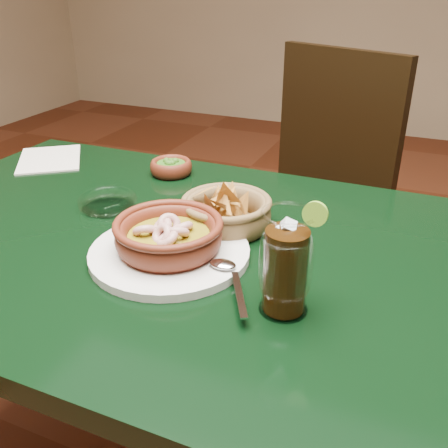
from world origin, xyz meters
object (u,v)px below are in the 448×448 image
at_px(shrimp_plate, 169,240).
at_px(cola_drink, 286,264).
at_px(dining_chair, 306,201).
at_px(dining_table, 163,279).
at_px(chip_basket, 226,212).

bearing_deg(shrimp_plate, cola_drink, -16.81).
bearing_deg(shrimp_plate, dining_chair, 86.02).
distance_m(dining_table, shrimp_plate, 0.16).
relative_size(chip_basket, cola_drink, 1.15).
bearing_deg(chip_basket, dining_chair, 89.22).
xyz_separation_m(dining_table, shrimp_plate, (0.06, -0.06, 0.13)).
height_order(dining_chair, chip_basket, dining_chair).
xyz_separation_m(shrimp_plate, chip_basket, (0.05, 0.14, -0.00)).
distance_m(shrimp_plate, chip_basket, 0.15).
xyz_separation_m(dining_table, dining_chair, (0.11, 0.71, -0.10)).
height_order(shrimp_plate, chip_basket, chip_basket).
bearing_deg(cola_drink, dining_chair, 101.59).
relative_size(dining_chair, cola_drink, 5.55).
bearing_deg(chip_basket, shrimp_plate, -107.48).
bearing_deg(cola_drink, chip_basket, 130.47).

